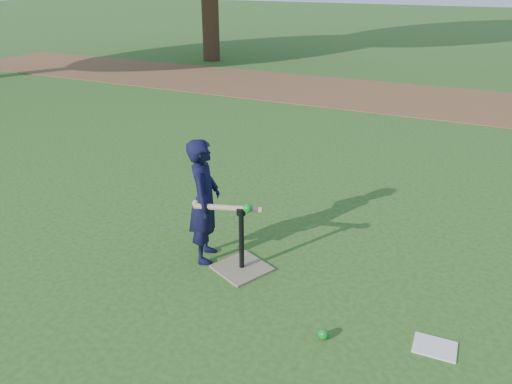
% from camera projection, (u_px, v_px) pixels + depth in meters
% --- Properties ---
extents(ground, '(80.00, 80.00, 0.00)m').
position_uv_depth(ground, '(229.00, 271.00, 4.52)').
color(ground, '#285116').
rests_on(ground, ground).
extents(dirt_strip, '(24.00, 3.00, 0.01)m').
position_uv_depth(dirt_strip, '(395.00, 97.00, 10.70)').
color(dirt_strip, brown).
rests_on(dirt_strip, ground).
extents(child, '(0.42, 0.50, 1.17)m').
position_uv_depth(child, '(204.00, 201.00, 4.50)').
color(child, black).
rests_on(child, ground).
extents(wiffle_ball_ground, '(0.08, 0.08, 0.08)m').
position_uv_depth(wiffle_ball_ground, '(323.00, 334.00, 3.68)').
color(wiffle_ball_ground, '#0C871E').
rests_on(wiffle_ball_ground, ground).
extents(clipboard, '(0.31, 0.24, 0.01)m').
position_uv_depth(clipboard, '(435.00, 347.00, 3.60)').
color(clipboard, white).
rests_on(clipboard, ground).
extents(batting_tee, '(0.57, 0.57, 0.61)m').
position_uv_depth(batting_tee, '(242.00, 259.00, 4.51)').
color(batting_tee, '#857654').
rests_on(batting_tee, ground).
extents(swing_action, '(0.63, 0.23, 0.11)m').
position_uv_depth(swing_action, '(228.00, 207.00, 4.33)').
color(swing_action, tan).
rests_on(swing_action, ground).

